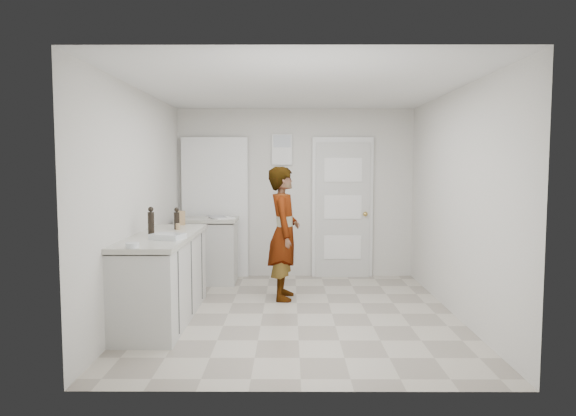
{
  "coord_description": "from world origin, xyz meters",
  "views": [
    {
      "loc": [
        -0.09,
        -5.65,
        1.66
      ],
      "look_at": [
        -0.11,
        0.4,
        1.16
      ],
      "focal_mm": 32.0,
      "sensor_mm": 36.0,
      "label": 1
    }
  ],
  "objects_px": {
    "spice_jar": "(178,227)",
    "cake_mix_box": "(181,218)",
    "person": "(284,233)",
    "baking_dish": "(168,237)",
    "egg_bowl": "(132,245)",
    "oil_cruet_b": "(151,221)",
    "oil_cruet_a": "(177,219)"
  },
  "relations": [
    {
      "from": "oil_cruet_b",
      "to": "baking_dish",
      "type": "relative_size",
      "value": 0.83
    },
    {
      "from": "oil_cruet_b",
      "to": "baking_dish",
      "type": "distance_m",
      "value": 0.42
    },
    {
      "from": "spice_jar",
      "to": "oil_cruet_b",
      "type": "relative_size",
      "value": 0.24
    },
    {
      "from": "cake_mix_box",
      "to": "oil_cruet_b",
      "type": "relative_size",
      "value": 0.58
    },
    {
      "from": "baking_dish",
      "to": "spice_jar",
      "type": "bearing_deg",
      "value": 94.71
    },
    {
      "from": "cake_mix_box",
      "to": "person",
      "type": "bearing_deg",
      "value": -19.75
    },
    {
      "from": "cake_mix_box",
      "to": "oil_cruet_a",
      "type": "relative_size",
      "value": 0.69
    },
    {
      "from": "oil_cruet_a",
      "to": "spice_jar",
      "type": "bearing_deg",
      "value": -66.8
    },
    {
      "from": "person",
      "to": "oil_cruet_a",
      "type": "height_order",
      "value": "person"
    },
    {
      "from": "cake_mix_box",
      "to": "egg_bowl",
      "type": "height_order",
      "value": "cake_mix_box"
    },
    {
      "from": "person",
      "to": "cake_mix_box",
      "type": "bearing_deg",
      "value": 92.09
    },
    {
      "from": "spice_jar",
      "to": "oil_cruet_b",
      "type": "bearing_deg",
      "value": -113.6
    },
    {
      "from": "spice_jar",
      "to": "cake_mix_box",
      "type": "bearing_deg",
      "value": 98.06
    },
    {
      "from": "spice_jar",
      "to": "baking_dish",
      "type": "relative_size",
      "value": 0.2
    },
    {
      "from": "spice_jar",
      "to": "baking_dish",
      "type": "bearing_deg",
      "value": -85.29
    },
    {
      "from": "cake_mix_box",
      "to": "baking_dish",
      "type": "xyz_separation_m",
      "value": [
        0.13,
        -1.21,
        -0.06
      ]
    },
    {
      "from": "egg_bowl",
      "to": "oil_cruet_a",
      "type": "bearing_deg",
      "value": 85.68
    },
    {
      "from": "person",
      "to": "cake_mix_box",
      "type": "relative_size",
      "value": 9.34
    },
    {
      "from": "person",
      "to": "spice_jar",
      "type": "height_order",
      "value": "person"
    },
    {
      "from": "oil_cruet_a",
      "to": "baking_dish",
      "type": "height_order",
      "value": "oil_cruet_a"
    },
    {
      "from": "spice_jar",
      "to": "person",
      "type": "bearing_deg",
      "value": 21.2
    },
    {
      "from": "oil_cruet_a",
      "to": "oil_cruet_b",
      "type": "bearing_deg",
      "value": -108.83
    },
    {
      "from": "person",
      "to": "baking_dish",
      "type": "height_order",
      "value": "person"
    },
    {
      "from": "spice_jar",
      "to": "oil_cruet_a",
      "type": "distance_m",
      "value": 0.1
    },
    {
      "from": "person",
      "to": "oil_cruet_b",
      "type": "distance_m",
      "value": 1.69
    },
    {
      "from": "person",
      "to": "oil_cruet_b",
      "type": "xyz_separation_m",
      "value": [
        -1.4,
        -0.9,
        0.25
      ]
    },
    {
      "from": "person",
      "to": "oil_cruet_b",
      "type": "height_order",
      "value": "person"
    },
    {
      "from": "spice_jar",
      "to": "oil_cruet_b",
      "type": "distance_m",
      "value": 0.49
    },
    {
      "from": "spice_jar",
      "to": "baking_dish",
      "type": "height_order",
      "value": "spice_jar"
    },
    {
      "from": "spice_jar",
      "to": "egg_bowl",
      "type": "bearing_deg",
      "value": -95.51
    },
    {
      "from": "oil_cruet_b",
      "to": "egg_bowl",
      "type": "relative_size",
      "value": 2.51
    },
    {
      "from": "oil_cruet_b",
      "to": "egg_bowl",
      "type": "xyz_separation_m",
      "value": [
        0.06,
        -0.87,
        -0.12
      ]
    }
  ]
}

